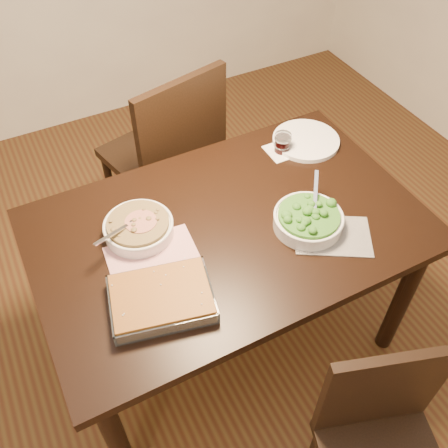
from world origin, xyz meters
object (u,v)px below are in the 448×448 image
dinner_plate (306,140)px  chair_far (170,152)px  chair_near (382,441)px  baking_dish (162,299)px  stew_bowl (139,227)px  wine_tumbler (283,142)px  broccoli_bowl (308,220)px  table (229,243)px

dinner_plate → chair_far: chair_far is taller
dinner_plate → chair_far: 0.67m
dinner_plate → chair_near: bearing=-109.9°
baking_dish → chair_far: size_ratio=0.36×
stew_bowl → dinner_plate: size_ratio=0.91×
stew_bowl → baking_dish: size_ratio=0.71×
stew_bowl → chair_far: bearing=59.5°
wine_tumbler → stew_bowl: bearing=-166.7°
wine_tumbler → dinner_plate: 0.13m
dinner_plate → chair_far: bearing=136.6°
dinner_plate → stew_bowl: bearing=-168.4°
stew_bowl → dinner_plate: stew_bowl is taller
baking_dish → dinner_plate: 0.98m
stew_bowl → baking_dish: (-0.04, -0.31, -0.01)m
baking_dish → wine_tumbler: (0.74, 0.47, 0.02)m
broccoli_bowl → chair_far: (-0.19, 0.85, -0.23)m
dinner_plate → chair_near: size_ratio=0.35×
dinner_plate → table: bearing=-151.7°
dinner_plate → chair_far: size_ratio=0.28×
broccoli_bowl → wine_tumbler: (0.14, 0.41, 0.01)m
wine_tumbler → chair_near: wine_tumbler is taller
wine_tumbler → broccoli_bowl: bearing=-109.6°
baking_dish → table: bearing=43.0°
stew_bowl → broccoli_bowl: broccoli_bowl is taller
chair_near → chair_far: (-0.07, 1.52, 0.10)m
chair_near → baking_dish: bearing=145.8°
stew_bowl → chair_far: chair_far is taller
stew_bowl → chair_near: stew_bowl is taller
stew_bowl → wine_tumbler: size_ratio=3.20×
table → dinner_plate: 0.60m
table → chair_near: 0.84m
broccoli_bowl → baking_dish: broccoli_bowl is taller
baking_dish → chair_far: 1.02m
table → baking_dish: 0.42m
broccoli_bowl → chair_near: (-0.12, -0.67, -0.33)m
wine_tumbler → chair_far: size_ratio=0.08×
wine_tumbler → table: bearing=-145.1°
wine_tumbler → chair_far: bearing=127.6°
table → wine_tumbler: (0.39, 0.27, 0.14)m
table → chair_far: bearing=85.7°
wine_tumbler → chair_far: 0.60m
chair_far → broccoli_bowl: bearing=89.2°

